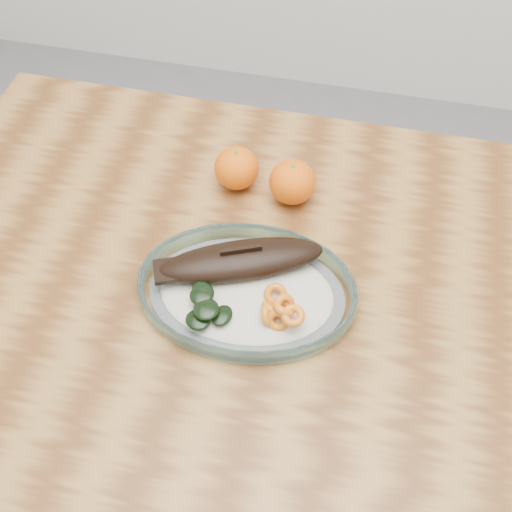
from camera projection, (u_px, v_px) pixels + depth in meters
name	position (u px, v px, depth m)	size (l,w,h in m)	color
ground	(269.00, 472.00, 1.52)	(3.00, 3.00, 0.00)	slate
dining_table	(276.00, 327.00, 1.01)	(1.20, 0.80, 0.75)	brown
plated_meal	(246.00, 288.00, 0.91)	(0.59, 0.59, 0.08)	white
orange_left	(237.00, 168.00, 1.04)	(0.07, 0.07, 0.07)	#FF5005
orange_right	(292.00, 182.00, 1.02)	(0.07, 0.07, 0.07)	#FF5005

